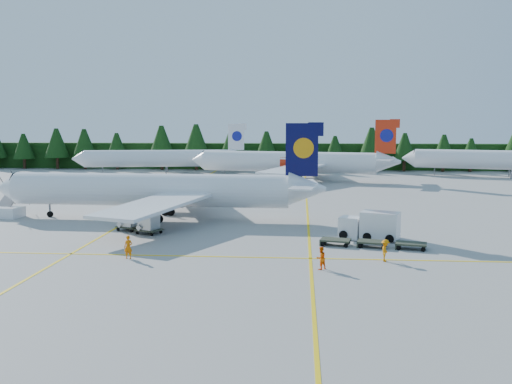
# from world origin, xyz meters

# --- Properties ---
(ground) EXTENTS (320.00, 320.00, 0.00)m
(ground) POSITION_xyz_m (0.00, 0.00, 0.00)
(ground) COLOR #9E9D98
(ground) RESTS_ON ground
(taxi_stripe_a) EXTENTS (0.25, 120.00, 0.01)m
(taxi_stripe_a) POSITION_xyz_m (-14.00, 20.00, 0.01)
(taxi_stripe_a) COLOR yellow
(taxi_stripe_a) RESTS_ON ground
(taxi_stripe_b) EXTENTS (0.25, 120.00, 0.01)m
(taxi_stripe_b) POSITION_xyz_m (6.00, 20.00, 0.01)
(taxi_stripe_b) COLOR yellow
(taxi_stripe_b) RESTS_ON ground
(taxi_stripe_cross) EXTENTS (80.00, 0.25, 0.01)m
(taxi_stripe_cross) POSITION_xyz_m (0.00, -6.00, 0.01)
(taxi_stripe_cross) COLOR yellow
(taxi_stripe_cross) RESTS_ON ground
(treeline_hedge) EXTENTS (220.00, 4.00, 6.00)m
(treeline_hedge) POSITION_xyz_m (0.00, 82.00, 3.00)
(treeline_hedge) COLOR black
(treeline_hedge) RESTS_ON ground
(airliner_navy) EXTENTS (37.37, 30.72, 10.86)m
(airliner_navy) POSITION_xyz_m (-12.52, 11.59, 3.27)
(airliner_navy) COLOR white
(airliner_navy) RESTS_ON ground
(airliner_red) EXTENTS (38.71, 31.54, 11.38)m
(airliner_red) POSITION_xyz_m (1.94, 56.19, 3.42)
(airliner_red) COLOR white
(airliner_red) RESTS_ON ground
(airliner_far_left) EXTENTS (36.07, 9.46, 10.56)m
(airliner_far_left) POSITION_xyz_m (-26.29, 67.86, 3.31)
(airliner_far_left) COLOR white
(airliner_far_left) RESTS_ON ground
(airliner_far_right) EXTENTS (37.87, 12.83, 11.24)m
(airliner_far_right) POSITION_xyz_m (43.64, 65.60, 3.53)
(airliner_far_right) COLOR white
(airliner_far_right) RESTS_ON ground
(airstairs) EXTENTS (4.92, 6.68, 4.16)m
(airstairs) POSITION_xyz_m (-29.32, 11.74, 0.91)
(airstairs) COLOR white
(airstairs) RESTS_ON ground
(service_truck) EXTENTS (5.85, 3.81, 2.66)m
(service_truck) POSITION_xyz_m (11.65, 2.18, 1.32)
(service_truck) COLOR white
(service_truck) RESTS_ON ground
(dolly_train) EXTENTS (9.38, 3.23, 0.15)m
(dolly_train) POSITION_xyz_m (11.55, -1.36, 0.49)
(dolly_train) COLOR #343B2B
(dolly_train) RESTS_ON ground
(uld_pair) EXTENTS (5.23, 4.09, 1.75)m
(uld_pair) POSITION_xyz_m (-10.96, 3.76, 1.18)
(uld_pair) COLOR #343B2B
(uld_pair) RESTS_ON ground
(crew_a) EXTENTS (0.72, 0.50, 1.88)m
(crew_a) POSITION_xyz_m (-8.69, -7.16, 0.94)
(crew_a) COLOR #E26604
(crew_a) RESTS_ON ground
(crew_b) EXTENTS (1.06, 1.03, 1.73)m
(crew_b) POSITION_xyz_m (6.72, -9.38, 0.86)
(crew_b) COLOR #FF6005
(crew_b) RESTS_ON ground
(crew_c) EXTENTS (0.66, 0.83, 1.77)m
(crew_c) POSITION_xyz_m (11.90, -6.53, 0.88)
(crew_c) COLOR orange
(crew_c) RESTS_ON ground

